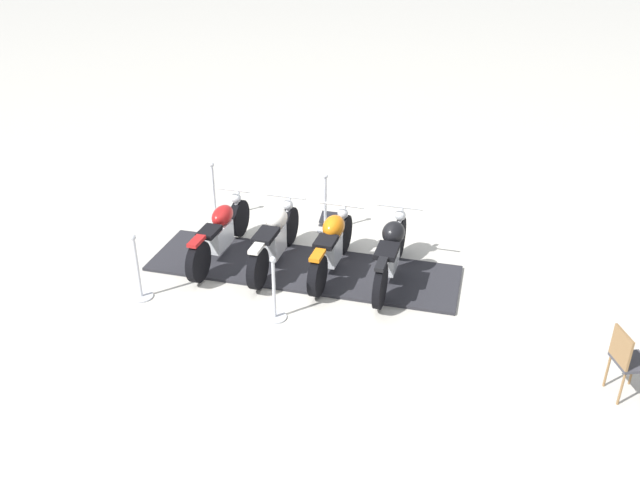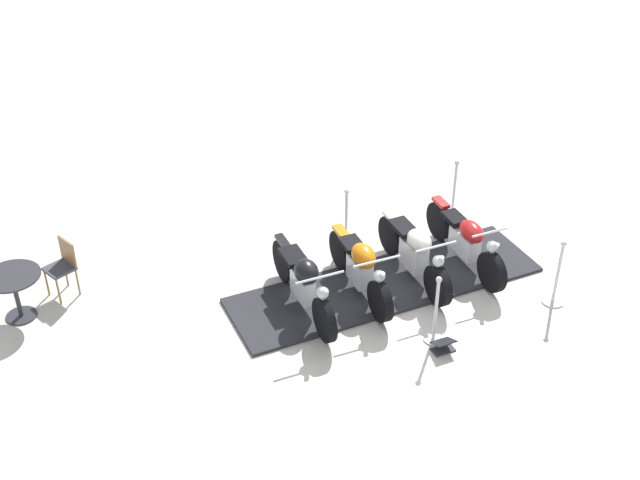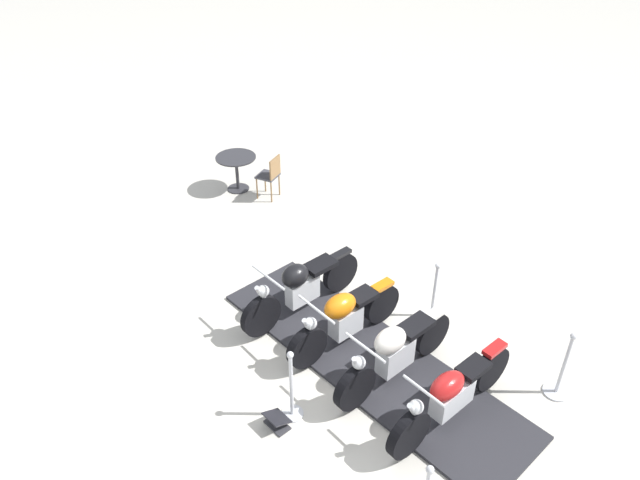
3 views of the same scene
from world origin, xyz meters
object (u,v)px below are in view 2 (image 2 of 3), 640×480
stanchion_left_mid (346,225)px  cafe_table (14,285)px  motorcycle_black (304,282)px  info_placard (443,346)px  stanchion_left_rear (453,198)px  cafe_chair_near_table (63,264)px  motorcycle_cream (415,252)px  stanchion_right_rear (556,284)px  stanchion_right_mid (435,318)px  motorcycle_copper (361,267)px  motorcycle_maroon (466,240)px

stanchion_left_mid → cafe_table: (0.20, -5.40, 0.27)m
motorcycle_black → stanchion_left_mid: size_ratio=2.25×
stanchion_left_mid → info_placard: stanchion_left_mid is taller
stanchion_left_rear → cafe_chair_near_table: (-0.01, -6.82, 0.23)m
motorcycle_cream → stanchion_left_mid: stanchion_left_mid is taller
stanchion_right_rear → info_placard: bearing=-79.1°
motorcycle_black → stanchion_right_mid: stanchion_right_mid is taller
info_placard → cafe_chair_near_table: cafe_chair_near_table is taller
motorcycle_copper → stanchion_right_rear: stanchion_right_rear is taller
motorcycle_black → motorcycle_cream: size_ratio=1.05×
stanchion_right_rear → cafe_chair_near_table: (-2.91, -7.02, 0.20)m
motorcycle_copper → motorcycle_cream: 0.96m
stanchion_left_mid → cafe_chair_near_table: 4.67m
stanchion_left_mid → info_placard: bearing=4.0°
motorcycle_black → motorcycle_cream: 1.92m
cafe_table → motorcycle_copper: bearing=75.3°
motorcycle_black → motorcycle_cream: (-0.14, 1.92, -0.01)m
motorcycle_black → info_placard: bearing=41.8°
motorcycle_maroon → stanchion_left_rear: stanchion_left_rear is taller
motorcycle_copper → stanchion_right_mid: size_ratio=1.87×
cafe_table → cafe_chair_near_table: bearing=115.9°
stanchion_right_rear → cafe_chair_near_table: 7.60m
motorcycle_maroon → stanchion_left_mid: bearing=-134.2°
stanchion_left_mid → stanchion_right_rear: (2.75, 2.35, 0.04)m
motorcycle_maroon → stanchion_right_rear: bearing=28.7°
stanchion_right_mid → cafe_table: stanchion_right_mid is taller
motorcycle_black → cafe_table: motorcycle_black is taller
motorcycle_maroon → cafe_chair_near_table: motorcycle_maroon is taller
motorcycle_copper → stanchion_right_mid: stanchion_right_mid is taller
motorcycle_cream → info_placard: bearing=-14.7°
motorcycle_copper → cafe_chair_near_table: bearing=-112.9°
motorcycle_maroon → info_placard: size_ratio=6.64×
motorcycle_copper → cafe_chair_near_table: 4.60m
cafe_chair_near_table → motorcycle_cream: bearing=137.1°
stanchion_left_rear → stanchion_right_mid: bearing=-32.7°
motorcycle_maroon → stanchion_left_rear: 1.66m
motorcycle_black → info_placard: (1.58, 1.56, -0.47)m
stanchion_right_mid → cafe_table: (-2.70, -5.60, 0.18)m
stanchion_right_mid → stanchion_left_rear: stanchion_right_mid is taller
stanchion_left_mid → stanchion_right_rear: 3.62m
stanchion_left_mid → info_placard: size_ratio=2.95×
cafe_chair_near_table → stanchion_left_mid: bearing=152.1°
stanchion_left_mid → stanchion_right_mid: 2.90m
stanchion_right_mid → cafe_table: size_ratio=1.34×
motorcycle_cream → cafe_chair_near_table: bearing=-109.9°
motorcycle_cream → cafe_table: 6.11m
stanchion_right_mid → cafe_table: 6.22m
motorcycle_black → stanchion_right_mid: 2.03m
motorcycle_cream → motorcycle_copper: bearing=-88.7°
motorcycle_black → cafe_chair_near_table: bearing=-120.5°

